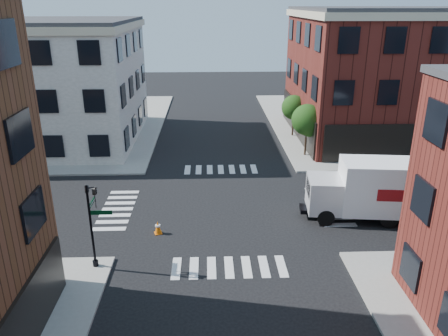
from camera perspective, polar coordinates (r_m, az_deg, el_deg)
ground at (r=28.99m, az=0.00°, el=-5.17°), size 120.00×120.00×0.00m
sidewalk_ne at (r=53.43m, az=22.32°, el=5.60°), size 30.00×30.00×0.15m
sidewalk_nw at (r=52.66m, az=-24.52°, el=5.07°), size 30.00×30.00×0.15m
building_ne at (r=47.68m, az=25.13°, el=10.83°), size 25.00×16.00×12.00m
building_nw at (r=46.30m, az=-25.43°, el=9.91°), size 22.00×16.00×11.00m
tree_near at (r=38.22m, az=10.89°, el=6.00°), size 2.69×2.69×4.49m
tree_far at (r=43.99m, az=9.18°, el=7.65°), size 2.43×2.43×4.07m
signal_pole at (r=22.47m, az=-16.82°, el=-6.14°), size 1.29×1.24×4.60m
box_truck at (r=28.35m, az=19.52°, el=-2.70°), size 8.55×3.39×3.79m
traffic_cone at (r=26.03m, az=-8.63°, el=-7.70°), size 0.53×0.53×0.79m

